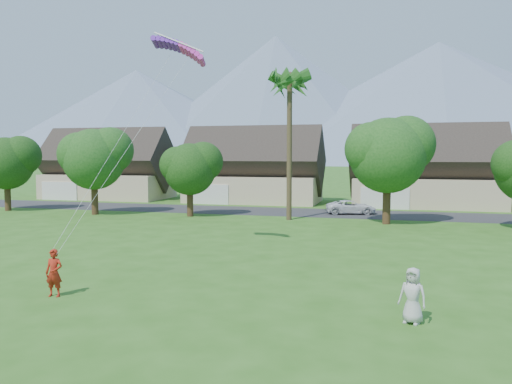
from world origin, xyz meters
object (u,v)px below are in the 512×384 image
(kite_flyer, at_px, (54,273))
(parked_car, at_px, (351,207))
(watcher, at_px, (413,296))
(parafoil_kite, at_px, (180,47))

(kite_flyer, height_order, parked_car, kite_flyer)
(watcher, height_order, parafoil_kite, parafoil_kite)
(watcher, xyz_separation_m, parafoil_kite, (-11.89, 8.58, 10.44))
(kite_flyer, relative_size, watcher, 1.01)
(parked_car, bearing_deg, watcher, 174.60)
(watcher, distance_m, parked_car, 30.15)
(watcher, bearing_deg, parked_car, 119.53)
(watcher, distance_m, parafoil_kite, 18.00)
(watcher, relative_size, parafoil_kite, 0.60)
(parked_car, relative_size, parafoil_kite, 1.46)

